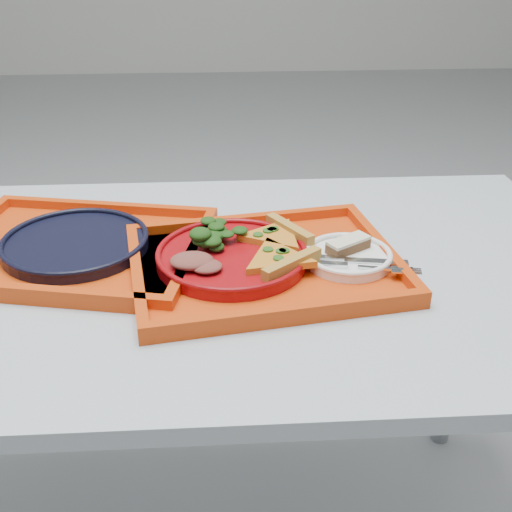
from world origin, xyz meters
name	(u,v)px	position (x,y,z in m)	size (l,w,h in m)	color
table	(152,303)	(0.00, 0.00, 0.68)	(1.60, 0.80, 0.75)	#97A2AA
tray_main	(264,268)	(0.20, -0.02, 0.76)	(0.45, 0.35, 0.01)	#BC3609
tray_far	(77,252)	(-0.13, 0.06, 0.76)	(0.45, 0.35, 0.01)	#BC3609
dinner_plate	(232,258)	(0.15, -0.01, 0.77)	(0.26, 0.26, 0.02)	maroon
side_plate	(348,258)	(0.35, -0.02, 0.77)	(0.15, 0.15, 0.01)	white
navy_plate	(76,245)	(-0.13, 0.06, 0.77)	(0.26, 0.26, 0.02)	black
pizza_slice_a	(277,256)	(0.22, -0.05, 0.79)	(0.14, 0.12, 0.02)	gold
pizza_slice_b	(275,234)	(0.22, 0.04, 0.79)	(0.14, 0.12, 0.02)	gold
salad_heap	(224,229)	(0.13, 0.04, 0.80)	(0.10, 0.09, 0.05)	black
meat_portion	(192,261)	(0.08, -0.06, 0.79)	(0.07, 0.06, 0.02)	brown
dessert_bar	(348,245)	(0.35, -0.01, 0.79)	(0.08, 0.07, 0.02)	#452817
knife	(353,259)	(0.35, -0.05, 0.78)	(0.18, 0.02, 0.01)	silver
fork	(357,266)	(0.35, -0.07, 0.78)	(0.18, 0.02, 0.01)	silver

